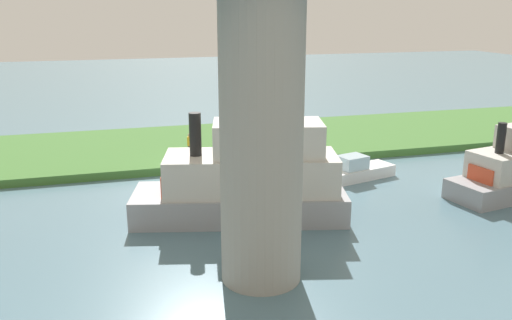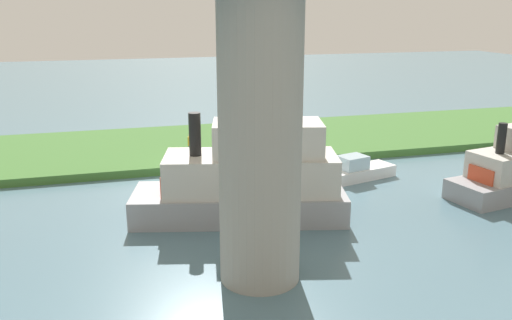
% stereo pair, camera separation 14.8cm
% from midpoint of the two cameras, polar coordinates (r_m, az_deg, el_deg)
% --- Properties ---
extents(ground_plane, '(160.00, 160.00, 0.00)m').
position_cam_midpoint_polar(ground_plane, '(33.94, -5.19, -1.28)').
color(ground_plane, slate).
extents(grassy_bank, '(80.00, 12.00, 0.50)m').
position_cam_midpoint_polar(grassy_bank, '(39.58, -6.80, 1.51)').
color(grassy_bank, '#427533').
rests_on(grassy_bank, ground).
extents(bridge_pylon, '(2.97, 2.97, 10.68)m').
position_cam_midpoint_polar(bridge_pylon, '(19.23, 0.65, 2.07)').
color(bridge_pylon, '#9E998E').
rests_on(bridge_pylon, ground).
extents(person_on_bank, '(0.43, 0.43, 1.39)m').
position_cam_midpoint_polar(person_on_bank, '(36.23, -6.76, 1.74)').
color(person_on_bank, '#2D334C').
rests_on(person_on_bank, grassy_bank).
extents(mooring_post, '(0.20, 0.20, 0.76)m').
position_cam_midpoint_polar(mooring_post, '(35.53, -3.47, 1.01)').
color(mooring_post, brown).
rests_on(mooring_post, grassy_bank).
extents(skiff_small, '(10.68, 5.72, 5.19)m').
position_cam_midpoint_polar(skiff_small, '(26.03, -0.84, -2.09)').
color(skiff_small, '#99999E').
rests_on(skiff_small, ground).
extents(motorboat_red, '(4.65, 2.65, 1.47)m').
position_cam_midpoint_polar(motorboat_red, '(32.98, 10.76, -1.06)').
color(motorboat_red, white).
rests_on(motorboat_red, ground).
extents(houseboat_blue, '(4.74, 2.27, 1.52)m').
position_cam_midpoint_polar(houseboat_blue, '(31.88, 1.24, -1.32)').
color(houseboat_blue, white).
rests_on(houseboat_blue, ground).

